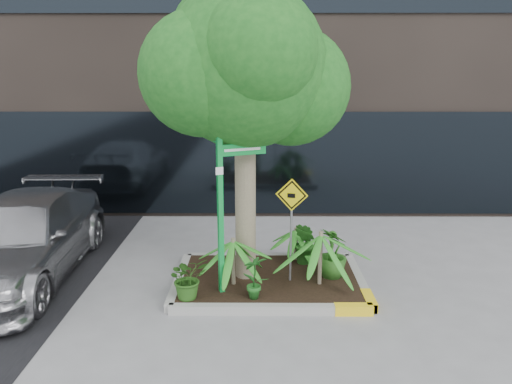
{
  "coord_description": "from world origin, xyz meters",
  "views": [
    {
      "loc": [
        0.01,
        -7.92,
        3.75
      ],
      "look_at": [
        -0.03,
        0.2,
        1.72
      ],
      "focal_mm": 35.0,
      "sensor_mm": 36.0,
      "label": 1
    }
  ],
  "objects_px": {
    "tree": "(245,67)",
    "cattle_sign": "(291,213)",
    "street_sign_post": "(222,196)",
    "parked_car": "(21,239)"
  },
  "relations": [
    {
      "from": "tree",
      "to": "cattle_sign",
      "type": "xyz_separation_m",
      "value": [
        0.78,
        -0.22,
        -2.39
      ]
    },
    {
      "from": "street_sign_post",
      "to": "cattle_sign",
      "type": "height_order",
      "value": "street_sign_post"
    },
    {
      "from": "street_sign_post",
      "to": "parked_car",
      "type": "bearing_deg",
      "value": 142.78
    },
    {
      "from": "tree",
      "to": "cattle_sign",
      "type": "bearing_deg",
      "value": -15.53
    },
    {
      "from": "parked_car",
      "to": "cattle_sign",
      "type": "relative_size",
      "value": 2.76
    },
    {
      "from": "street_sign_post",
      "to": "cattle_sign",
      "type": "bearing_deg",
      "value": -5.43
    },
    {
      "from": "parked_car",
      "to": "street_sign_post",
      "type": "height_order",
      "value": "street_sign_post"
    },
    {
      "from": "cattle_sign",
      "to": "parked_car",
      "type": "bearing_deg",
      "value": -170.19
    },
    {
      "from": "tree",
      "to": "cattle_sign",
      "type": "relative_size",
      "value": 2.84
    },
    {
      "from": "parked_car",
      "to": "cattle_sign",
      "type": "bearing_deg",
      "value": -7.41
    }
  ]
}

